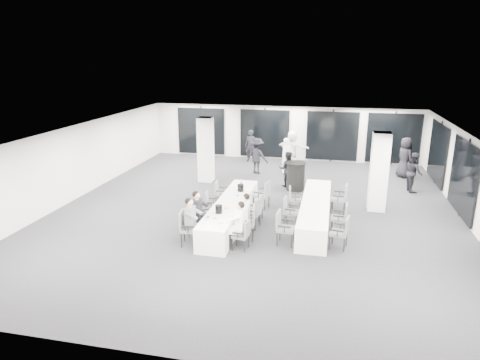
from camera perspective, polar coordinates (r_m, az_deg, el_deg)
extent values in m
cube|color=black|center=(15.36, 2.09, -4.06)|extent=(14.00, 16.00, 0.02)
cube|color=white|center=(14.62, 2.20, 6.36)|extent=(14.00, 16.00, 0.02)
cube|color=beige|center=(17.54, -21.01, 2.26)|extent=(0.02, 16.00, 2.80)
cube|color=beige|center=(15.36, 28.81, -0.59)|extent=(0.02, 16.00, 2.80)
cube|color=beige|center=(22.67, 5.83, 6.25)|extent=(14.00, 0.02, 2.80)
cube|color=beige|center=(7.74, -8.98, -14.46)|extent=(14.00, 0.02, 2.80)
cube|color=black|center=(22.61, 5.80, 6.09)|extent=(13.60, 0.06, 2.50)
cube|color=black|center=(16.28, 27.63, 0.25)|extent=(0.06, 14.00, 2.50)
cube|color=silver|center=(18.60, -4.59, 4.06)|extent=(0.60, 0.60, 2.80)
cube|color=silver|center=(15.76, 18.03, 1.04)|extent=(0.60, 0.60, 2.80)
cube|color=white|center=(14.08, -1.28, -4.31)|extent=(0.90, 5.00, 0.75)
cube|color=white|center=(14.34, 9.99, -4.17)|extent=(0.90, 5.00, 0.75)
cylinder|color=black|center=(17.58, 7.43, 0.47)|extent=(0.73, 0.73, 1.15)
cylinder|color=black|center=(17.43, 7.50, 2.29)|extent=(0.84, 0.84, 0.02)
cube|color=#525459|center=(12.56, -6.69, -6.52)|extent=(0.57, 0.59, 0.09)
cube|color=#525459|center=(12.49, -7.81, -5.24)|extent=(0.14, 0.50, 0.50)
cylinder|color=black|center=(12.89, -7.44, -7.19)|extent=(0.04, 0.04, 0.44)
cylinder|color=black|center=(12.51, -7.81, -7.98)|extent=(0.04, 0.04, 0.44)
cylinder|color=black|center=(12.82, -5.52, -7.27)|extent=(0.04, 0.04, 0.44)
cylinder|color=black|center=(12.43, -5.84, -8.06)|extent=(0.04, 0.04, 0.44)
cube|color=black|center=(12.73, -6.50, -5.29)|extent=(0.37, 0.10, 0.04)
cube|color=black|center=(12.24, -6.95, -6.21)|extent=(0.37, 0.10, 0.04)
cube|color=#525459|center=(13.14, -5.77, -5.75)|extent=(0.52, 0.54, 0.07)
cube|color=#525459|center=(13.16, -6.55, -4.58)|extent=(0.16, 0.43, 0.42)
cylinder|color=black|center=(13.47, -5.99, -6.24)|extent=(0.03, 0.03, 0.38)
cylinder|color=black|center=(13.18, -6.86, -6.78)|extent=(0.03, 0.03, 0.38)
cylinder|color=black|center=(13.28, -4.64, -6.53)|extent=(0.03, 0.03, 0.38)
cylinder|color=black|center=(13.00, -5.49, -7.09)|extent=(0.03, 0.03, 0.38)
cube|color=black|center=(13.27, -5.25, -4.79)|extent=(0.31, 0.11, 0.04)
cube|color=black|center=(12.91, -6.34, -5.44)|extent=(0.31, 0.11, 0.04)
cube|color=#525459|center=(13.91, -4.65, -4.23)|extent=(0.58, 0.60, 0.08)
cube|color=#525459|center=(13.83, -5.62, -3.15)|extent=(0.18, 0.48, 0.48)
cylinder|color=black|center=(14.20, -5.42, -4.90)|extent=(0.04, 0.04, 0.42)
cylinder|color=black|center=(13.82, -5.53, -5.52)|extent=(0.04, 0.04, 0.42)
cylinder|color=black|center=(14.18, -3.75, -4.89)|extent=(0.04, 0.04, 0.42)
cylinder|color=black|center=(13.80, -3.81, -5.51)|extent=(0.04, 0.04, 0.42)
cube|color=black|center=(14.09, -4.62, -3.19)|extent=(0.35, 0.13, 0.04)
cube|color=black|center=(13.60, -4.72, -3.92)|extent=(0.35, 0.13, 0.04)
cube|color=#525459|center=(14.69, -3.68, -3.30)|extent=(0.47, 0.49, 0.07)
cube|color=#525459|center=(14.64, -4.47, -2.37)|extent=(0.11, 0.42, 0.42)
cylinder|color=black|center=(14.96, -4.25, -3.85)|extent=(0.03, 0.03, 0.37)
cylinder|color=black|center=(14.63, -4.48, -4.34)|extent=(0.03, 0.03, 0.37)
cylinder|color=black|center=(14.91, -2.87, -3.90)|extent=(0.03, 0.03, 0.37)
cylinder|color=black|center=(14.57, -3.06, -4.39)|extent=(0.03, 0.03, 0.37)
cube|color=black|center=(14.85, -3.56, -2.45)|extent=(0.31, 0.07, 0.04)
cube|color=black|center=(14.43, -3.83, -3.03)|extent=(0.31, 0.07, 0.04)
cube|color=#525459|center=(15.84, -2.42, -1.79)|extent=(0.44, 0.46, 0.07)
cube|color=#525459|center=(15.81, -3.15, -0.89)|extent=(0.07, 0.43, 0.43)
cylinder|color=black|center=(16.12, -2.91, -2.31)|extent=(0.03, 0.03, 0.38)
cylinder|color=black|center=(15.78, -3.22, -2.74)|extent=(0.03, 0.03, 0.38)
cylinder|color=black|center=(16.04, -1.62, -2.40)|extent=(0.03, 0.03, 0.38)
cylinder|color=black|center=(15.70, -1.91, -2.82)|extent=(0.03, 0.03, 0.38)
cube|color=black|center=(16.00, -2.24, -1.00)|extent=(0.32, 0.05, 0.04)
cube|color=black|center=(15.57, -2.62, -1.50)|extent=(0.32, 0.05, 0.04)
cube|color=#525459|center=(12.22, 0.07, -7.42)|extent=(0.48, 0.49, 0.07)
cube|color=#525459|center=(12.06, 0.98, -6.47)|extent=(0.11, 0.43, 0.42)
cylinder|color=black|center=(12.10, 0.60, -8.85)|extent=(0.03, 0.03, 0.38)
cylinder|color=black|center=(12.42, 1.17, -8.17)|extent=(0.03, 0.03, 0.38)
cylinder|color=black|center=(12.22, -1.05, -8.60)|extent=(0.03, 0.03, 0.38)
cylinder|color=black|center=(12.53, -0.44, -7.93)|extent=(0.03, 0.03, 0.38)
cube|color=black|center=(11.96, -0.31, -7.15)|extent=(0.32, 0.08, 0.04)
cube|color=black|center=(12.36, 0.44, -6.35)|extent=(0.32, 0.08, 0.04)
cube|color=#525459|center=(12.85, 0.78, -5.84)|extent=(0.57, 0.59, 0.09)
cube|color=#525459|center=(12.74, 1.86, -4.65)|extent=(0.14, 0.50, 0.50)
cylinder|color=black|center=(12.75, 1.71, -7.33)|extent=(0.04, 0.04, 0.44)
cylinder|color=black|center=(13.15, 1.76, -6.58)|extent=(0.04, 0.04, 0.44)
cylinder|color=black|center=(12.77, -0.25, -7.29)|extent=(0.04, 0.04, 0.44)
cylinder|color=black|center=(13.16, -0.13, -6.54)|extent=(0.04, 0.04, 0.44)
cube|color=black|center=(12.53, 0.72, -5.53)|extent=(0.37, 0.10, 0.04)
cube|color=black|center=(13.04, 0.83, -4.65)|extent=(0.37, 0.10, 0.04)
cube|color=#525459|center=(13.69, 1.55, -4.49)|extent=(0.58, 0.60, 0.08)
cube|color=#525459|center=(13.51, 2.47, -3.51)|extent=(0.16, 0.49, 0.48)
cylinder|color=black|center=(13.53, 2.02, -5.93)|extent=(0.04, 0.04, 0.43)
cylinder|color=black|center=(13.89, 2.69, -5.33)|extent=(0.04, 0.04, 0.43)
cylinder|color=black|center=(13.68, 0.38, -5.65)|extent=(0.04, 0.04, 0.43)
cylinder|color=black|center=(14.04, 1.09, -5.07)|extent=(0.04, 0.04, 0.43)
cube|color=black|center=(13.40, 1.12, -4.14)|extent=(0.36, 0.12, 0.04)
cube|color=black|center=(13.85, 1.99, -3.45)|extent=(0.36, 0.12, 0.04)
cube|color=#525459|center=(14.34, 2.07, -3.75)|extent=(0.48, 0.50, 0.07)
cube|color=#525459|center=(14.20, 2.86, -2.90)|extent=(0.11, 0.43, 0.43)
cylinder|color=black|center=(14.20, 2.54, -4.94)|extent=(0.03, 0.03, 0.38)
cylinder|color=black|center=(14.53, 2.99, -4.44)|extent=(0.03, 0.03, 0.38)
cylinder|color=black|center=(14.31, 1.12, -4.76)|extent=(0.03, 0.03, 0.38)
cylinder|color=black|center=(14.64, 1.60, -4.27)|extent=(0.03, 0.03, 0.38)
cube|color=black|center=(14.08, 1.78, -3.45)|extent=(0.32, 0.08, 0.04)
cube|color=black|center=(14.49, 2.37, -2.87)|extent=(0.32, 0.08, 0.04)
cube|color=#525459|center=(15.41, 2.87, -2.07)|extent=(0.59, 0.61, 0.08)
cube|color=#525459|center=(15.24, 3.69, -1.17)|extent=(0.18, 0.49, 0.49)
cylinder|color=black|center=(15.23, 3.27, -3.34)|extent=(0.04, 0.04, 0.43)
cylinder|color=black|center=(15.60, 3.88, -2.86)|extent=(0.04, 0.04, 0.43)
cylinder|color=black|center=(15.39, 1.82, -3.11)|extent=(0.04, 0.04, 0.43)
cylinder|color=black|center=(15.76, 2.45, -2.65)|extent=(0.04, 0.04, 0.43)
cube|color=black|center=(15.12, 2.48, -1.71)|extent=(0.36, 0.13, 0.04)
cube|color=black|center=(15.59, 3.26, -1.17)|extent=(0.36, 0.13, 0.04)
cube|color=#525459|center=(12.57, 6.14, -6.53)|extent=(0.51, 0.53, 0.08)
cube|color=#525459|center=(12.50, 5.13, -5.22)|extent=(0.09, 0.49, 0.48)
cylinder|color=black|center=(12.90, 5.34, -7.14)|extent=(0.04, 0.04, 0.43)
cylinder|color=black|center=(12.52, 4.97, -7.88)|extent=(0.04, 0.04, 0.43)
cylinder|color=black|center=(12.84, 7.20, -7.32)|extent=(0.04, 0.04, 0.43)
cylinder|color=black|center=(12.46, 6.89, -8.08)|extent=(0.04, 0.04, 0.43)
cube|color=black|center=(12.75, 6.37, -5.34)|extent=(0.36, 0.06, 0.04)
cube|color=black|center=(12.27, 5.94, -6.22)|extent=(0.36, 0.06, 0.04)
cube|color=#525459|center=(14.02, 6.86, -4.26)|extent=(0.47, 0.49, 0.08)
cube|color=#525459|center=(13.96, 6.03, -3.18)|extent=(0.09, 0.45, 0.44)
cylinder|color=black|center=(14.31, 6.19, -4.82)|extent=(0.03, 0.03, 0.40)
cylinder|color=black|center=(13.95, 5.91, -5.37)|extent=(0.03, 0.03, 0.40)
cylinder|color=black|center=(14.25, 7.72, -4.96)|extent=(0.03, 0.03, 0.40)
cylinder|color=black|center=(13.90, 7.48, -5.52)|extent=(0.03, 0.03, 0.40)
cube|color=black|center=(14.19, 7.04, -3.31)|extent=(0.33, 0.06, 0.04)
cube|color=black|center=(13.74, 6.71, -3.97)|extent=(0.33, 0.06, 0.04)
cube|color=#525459|center=(15.35, 7.39, -2.55)|extent=(0.47, 0.49, 0.07)
cube|color=#525459|center=(15.26, 6.68, -1.67)|extent=(0.11, 0.42, 0.42)
cylinder|color=black|center=(15.58, 6.67, -3.09)|extent=(0.03, 0.03, 0.37)
cylinder|color=black|center=(15.24, 6.71, -3.54)|extent=(0.03, 0.03, 0.37)
cylinder|color=black|center=(15.60, 8.00, -3.12)|extent=(0.03, 0.03, 0.37)
cylinder|color=black|center=(15.26, 8.07, -3.57)|extent=(0.03, 0.03, 0.37)
cube|color=black|center=(15.51, 7.38, -1.74)|extent=(0.31, 0.08, 0.04)
cube|color=black|center=(15.08, 7.45, -2.27)|extent=(0.31, 0.08, 0.04)
cube|color=#525459|center=(12.59, 13.01, -6.92)|extent=(0.55, 0.57, 0.08)
cube|color=#525459|center=(12.46, 14.11, -5.88)|extent=(0.14, 0.47, 0.47)
cylinder|color=black|center=(12.48, 13.70, -8.44)|extent=(0.04, 0.04, 0.42)
cylinder|color=black|center=(12.85, 14.01, -7.72)|extent=(0.04, 0.04, 0.42)
cylinder|color=black|center=(12.54, 11.85, -8.19)|extent=(0.04, 0.04, 0.42)
cylinder|color=black|center=(12.90, 12.21, -7.49)|extent=(0.04, 0.04, 0.42)
cube|color=black|center=(12.29, 12.85, -6.62)|extent=(0.35, 0.10, 0.04)
cube|color=black|center=(12.76, 13.27, -5.78)|extent=(0.35, 0.10, 0.04)
cube|color=#525459|center=(13.72, 13.01, -5.02)|extent=(0.48, 0.50, 0.08)
cube|color=#525459|center=(13.62, 13.98, -4.06)|extent=(0.09, 0.45, 0.45)
cylinder|color=black|center=(13.61, 13.71, -6.33)|extent=(0.04, 0.04, 0.40)
cylinder|color=black|center=(13.98, 13.81, -5.72)|extent=(0.04, 0.04, 0.40)
cylinder|color=black|center=(13.63, 12.06, -6.18)|extent=(0.04, 0.04, 0.40)
cylinder|color=black|center=(14.00, 12.20, -5.59)|extent=(0.04, 0.04, 0.40)
cube|color=black|center=(13.43, 12.98, -4.73)|extent=(0.34, 0.06, 0.04)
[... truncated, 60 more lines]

